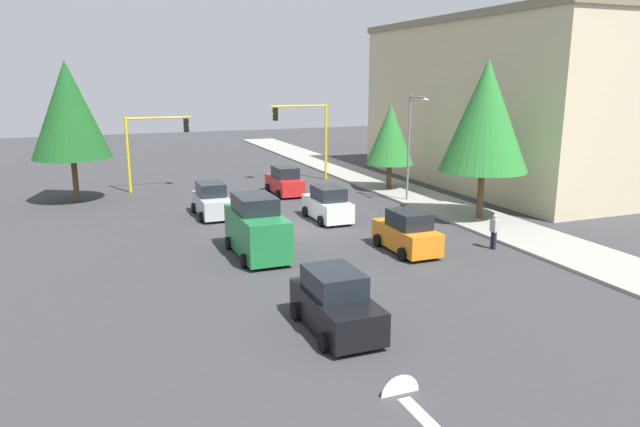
{
  "coord_description": "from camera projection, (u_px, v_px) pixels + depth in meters",
  "views": [
    {
      "loc": [
        28.95,
        -9.94,
        8.01
      ],
      "look_at": [
        1.86,
        0.74,
        1.2
      ],
      "focal_mm": 32.84,
      "sensor_mm": 36.0,
      "label": 1
    }
  ],
  "objects": [
    {
      "name": "lane_arrow_mid",
      "position": [
        410.0,
        404.0,
        14.66
      ],
      "size": [
        2.4,
        1.1,
        1.1
      ],
      "color": "silver",
      "rests_on": "ground"
    },
    {
      "name": "ground_plane",
      "position": [
        295.0,
        229.0,
        31.6
      ],
      "size": [
        120.0,
        120.0,
        0.0
      ],
      "primitive_type": "plane",
      "color": "#353538"
    },
    {
      "name": "car_black",
      "position": [
        336.0,
        303.0,
        18.83
      ],
      "size": [
        4.09,
        2.09,
        1.98
      ],
      "color": "black",
      "rests_on": "ground"
    },
    {
      "name": "car_white",
      "position": [
        328.0,
        205.0,
        33.36
      ],
      "size": [
        3.99,
        1.98,
        1.98
      ],
      "color": "white",
      "rests_on": "ground"
    },
    {
      "name": "delivery_van_green",
      "position": [
        256.0,
        228.0,
        26.65
      ],
      "size": [
        4.8,
        2.22,
        2.77
      ],
      "color": "#1E7238",
      "rests_on": "ground"
    },
    {
      "name": "tree_opposite_side",
      "position": [
        69.0,
        110.0,
        37.18
      ],
      "size": [
        4.94,
        4.94,
        9.07
      ],
      "color": "brown",
      "rests_on": "ground"
    },
    {
      "name": "sidewalk_kerb",
      "position": [
        416.0,
        196.0,
        39.86
      ],
      "size": [
        80.0,
        4.0,
        0.15
      ],
      "primitive_type": "cube",
      "color": "gray",
      "rests_on": "ground"
    },
    {
      "name": "lane_arrow_near",
      "position": [
        322.0,
        316.0,
        20.09
      ],
      "size": [
        2.4,
        1.1,
        1.1
      ],
      "color": "silver",
      "rests_on": "ground"
    },
    {
      "name": "tree_roadside_mid",
      "position": [
        390.0,
        135.0,
        41.5
      ],
      "size": [
        3.39,
        3.39,
        6.16
      ],
      "color": "brown",
      "rests_on": "ground"
    },
    {
      "name": "street_lamp_curbside",
      "position": [
        412.0,
        136.0,
        37.16
      ],
      "size": [
        2.15,
        0.28,
        7.0
      ],
      "color": "slate",
      "rests_on": "ground"
    },
    {
      "name": "apartment_block",
      "position": [
        493.0,
        103.0,
        43.87
      ],
      "size": [
        24.17,
        9.3,
        12.26
      ],
      "color": "#C6B793",
      "rests_on": "ground"
    },
    {
      "name": "car_silver",
      "position": [
        212.0,
        201.0,
        34.37
      ],
      "size": [
        4.12,
        1.96,
        1.98
      ],
      "color": "#B2B5BA",
      "rests_on": "ground"
    },
    {
      "name": "pedestrian_crossing",
      "position": [
        494.0,
        230.0,
        27.74
      ],
      "size": [
        0.4,
        0.24,
        1.7
      ],
      "color": "#262638",
      "rests_on": "ground"
    },
    {
      "name": "car_orange",
      "position": [
        407.0,
        233.0,
        27.32
      ],
      "size": [
        3.91,
        1.96,
        1.98
      ],
      "color": "orange",
      "rests_on": "ground"
    },
    {
      "name": "tree_roadside_near",
      "position": [
        486.0,
        116.0,
        32.19
      ],
      "size": [
        4.9,
        4.9,
        8.99
      ],
      "color": "brown",
      "rests_on": "ground"
    },
    {
      "name": "traffic_signal_far_right",
      "position": [
        154.0,
        138.0,
        41.39
      ],
      "size": [
        0.36,
        4.59,
        5.35
      ],
      "color": "yellow",
      "rests_on": "ground"
    },
    {
      "name": "traffic_signal_far_left",
      "position": [
        305.0,
        127.0,
        45.37
      ],
      "size": [
        0.36,
        4.59,
        5.99
      ],
      "color": "yellow",
      "rests_on": "ground"
    },
    {
      "name": "car_red",
      "position": [
        285.0,
        182.0,
        40.71
      ],
      "size": [
        4.08,
        1.95,
        1.98
      ],
      "color": "red",
      "rests_on": "ground"
    }
  ]
}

